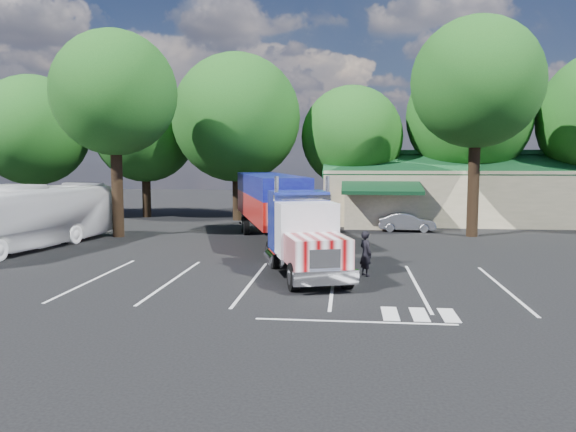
# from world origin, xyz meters

# --- Properties ---
(ground) EXTENTS (120.00, 120.00, 0.00)m
(ground) POSITION_xyz_m (0.00, 0.00, 0.00)
(ground) COLOR black
(ground) RESTS_ON ground
(event_hall) EXTENTS (24.20, 14.12, 5.55)m
(event_hall) POSITION_xyz_m (13.74, 17.81, 2.21)
(event_hall) COLOR beige
(event_hall) RESTS_ON ground
(tree_row_a) EXTENTS (9.00, 9.00, 11.68)m
(tree_row_a) POSITION_xyz_m (-22.00, 16.50, 7.16)
(tree_row_a) COLOR black
(tree_row_a) RESTS_ON ground
(tree_row_b) EXTENTS (8.40, 8.40, 11.35)m
(tree_row_b) POSITION_xyz_m (-13.00, 17.80, 7.13)
(tree_row_b) COLOR black
(tree_row_b) RESTS_ON ground
(tree_row_c) EXTENTS (10.00, 10.00, 13.05)m
(tree_row_c) POSITION_xyz_m (-5.00, 16.20, 8.04)
(tree_row_c) COLOR black
(tree_row_c) RESTS_ON ground
(tree_row_d) EXTENTS (8.00, 8.00, 10.60)m
(tree_row_d) POSITION_xyz_m (4.00, 17.50, 6.58)
(tree_row_d) COLOR black
(tree_row_d) RESTS_ON ground
(tree_row_e) EXTENTS (9.60, 9.60, 12.90)m
(tree_row_e) POSITION_xyz_m (13.00, 18.00, 8.09)
(tree_row_e) COLOR black
(tree_row_e) RESTS_ON ground
(tree_near_left) EXTENTS (7.60, 7.60, 12.65)m
(tree_near_left) POSITION_xyz_m (-10.50, 6.00, 8.81)
(tree_near_left) COLOR black
(tree_near_left) RESTS_ON ground
(tree_near_right) EXTENTS (8.00, 8.00, 13.50)m
(tree_near_right) POSITION_xyz_m (11.50, 8.50, 9.46)
(tree_near_right) COLOR black
(tree_near_right) RESTS_ON ground
(semi_truck) EXTENTS (7.97, 19.51, 4.12)m
(semi_truck) POSITION_xyz_m (-0.08, 2.44, 2.33)
(semi_truck) COLOR black
(semi_truck) RESTS_ON ground
(woman) EXTENTS (0.75, 0.82, 1.88)m
(woman) POSITION_xyz_m (4.50, -4.30, 0.94)
(woman) COLOR black
(woman) RESTS_ON ground
(bicycle) EXTENTS (0.90, 1.60, 0.80)m
(bicycle) POSITION_xyz_m (2.13, 1.00, 0.40)
(bicycle) COLOR black
(bicycle) RESTS_ON ground
(tour_bus) EXTENTS (4.96, 12.87, 3.50)m
(tour_bus) POSITION_xyz_m (-13.44, 0.63, 1.75)
(tour_bus) COLOR silver
(tour_bus) RESTS_ON ground
(silver_sedan) EXTENTS (3.80, 1.42, 1.24)m
(silver_sedan) POSITION_xyz_m (7.69, 10.50, 0.62)
(silver_sedan) COLOR #94969B
(silver_sedan) RESTS_ON ground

